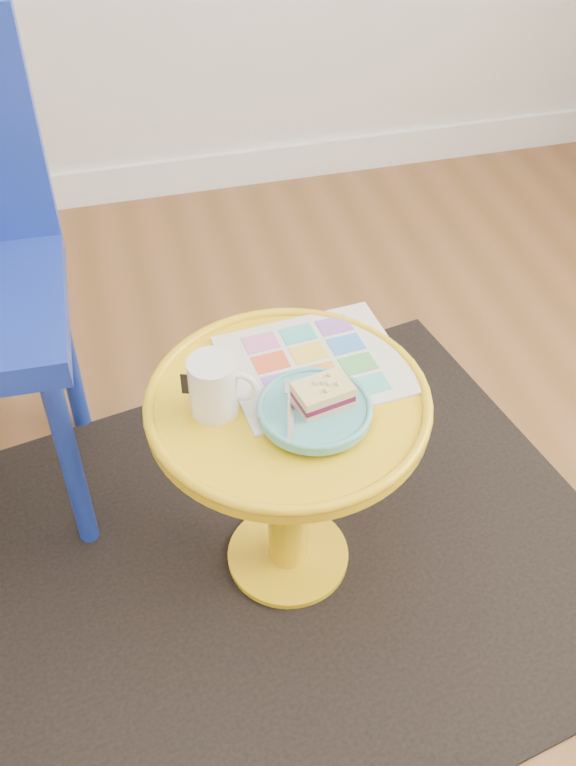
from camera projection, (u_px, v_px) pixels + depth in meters
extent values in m
cube|color=white|center=(33.00, 195.00, 2.69)|extent=(4.00, 0.02, 0.12)
cube|color=black|center=(288.00, 558.00, 1.76)|extent=(1.48, 1.33, 0.01)
cylinder|color=yellow|center=(288.00, 556.00, 1.76)|extent=(0.25, 0.25, 0.02)
cylinder|color=yellow|center=(288.00, 488.00, 1.61)|extent=(0.08, 0.08, 0.42)
cylinder|color=yellow|center=(288.00, 405.00, 1.45)|extent=(0.49, 0.49, 0.02)
cylinder|color=#182D9C|center=(72.00, 466.00, 1.65)|extent=(0.04, 0.04, 0.46)
cylinder|color=#182D9C|center=(66.00, 351.00, 1.89)|extent=(0.04, 0.04, 0.46)
cube|color=silver|center=(314.00, 364.00, 1.51)|extent=(0.33, 0.29, 0.01)
cylinder|color=white|center=(213.00, 386.00, 1.39)|extent=(0.08, 0.08, 0.11)
torus|color=white|center=(240.00, 386.00, 1.39)|extent=(0.06, 0.03, 0.06)
cylinder|color=#D1B78C|center=(211.00, 365.00, 1.36)|extent=(0.07, 0.07, 0.01)
cylinder|color=#52A9AD|center=(315.00, 415.00, 1.41)|extent=(0.07, 0.07, 0.01)
cylinder|color=#52A9AD|center=(315.00, 410.00, 1.40)|extent=(0.19, 0.19, 0.01)
cube|color=#D3BC8C|center=(323.00, 401.00, 1.40)|extent=(0.10, 0.08, 0.01)
cube|color=maroon|center=(323.00, 395.00, 1.39)|extent=(0.10, 0.08, 0.01)
cube|color=#EADB8C|center=(323.00, 389.00, 1.38)|extent=(0.10, 0.08, 0.02)
cube|color=silver|center=(291.00, 417.00, 1.38)|extent=(0.04, 0.11, 0.00)
cube|color=silver|center=(291.00, 388.00, 1.43)|extent=(0.03, 0.04, 0.00)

